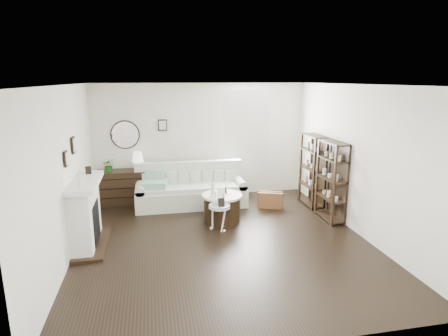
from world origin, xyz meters
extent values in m
plane|color=black|center=(0.00, 0.00, 0.00)|extent=(5.50, 5.50, 0.00)
plane|color=white|center=(0.00, 0.00, 2.70)|extent=(5.50, 5.50, 0.00)
plane|color=silver|center=(0.00, 2.75, 1.35)|extent=(5.00, 0.00, 5.00)
plane|color=silver|center=(0.00, -2.75, 1.35)|extent=(5.00, 0.00, 5.00)
plane|color=silver|center=(-2.50, 0.00, 1.35)|extent=(0.00, 5.50, 5.50)
plane|color=silver|center=(2.50, 0.00, 1.35)|extent=(0.00, 5.50, 5.50)
cube|color=white|center=(1.10, 2.73, 1.60)|extent=(1.00, 0.02, 1.80)
cube|color=white|center=(1.10, 2.67, 1.60)|extent=(1.15, 0.02, 1.90)
cylinder|color=silver|center=(-1.75, 2.72, 1.55)|extent=(0.60, 0.03, 0.60)
cube|color=black|center=(-0.90, 2.72, 1.75)|extent=(0.20, 0.03, 0.26)
cube|color=white|center=(-2.33, 0.30, 0.55)|extent=(0.34, 1.20, 1.10)
cube|color=black|center=(-2.30, 0.30, 0.40)|extent=(0.30, 0.65, 0.70)
cube|color=white|center=(-2.28, 0.30, 1.12)|extent=(0.44, 1.35, 0.08)
cube|color=black|center=(-2.25, 0.30, 0.03)|extent=(0.50, 1.40, 0.05)
cylinder|color=beige|center=(-2.28, -0.15, 1.27)|extent=(0.08, 0.08, 0.22)
cube|color=black|center=(-2.28, 0.70, 1.23)|extent=(0.10, 0.03, 0.14)
cube|color=black|center=(-2.47, -0.05, 1.60)|extent=(0.03, 0.18, 0.24)
cube|color=black|center=(-2.47, 0.60, 1.70)|extent=(0.03, 0.22, 0.28)
cube|color=black|center=(2.33, 1.55, 0.80)|extent=(0.30, 0.80, 1.60)
cylinder|color=beige|center=(2.31, 1.30, 0.52)|extent=(0.08, 0.08, 0.11)
cylinder|color=beige|center=(2.31, 1.55, 0.52)|extent=(0.08, 0.08, 0.11)
cylinder|color=beige|center=(2.31, 1.80, 0.52)|extent=(0.08, 0.08, 0.11)
cylinder|color=beige|center=(2.31, 1.30, 0.92)|extent=(0.08, 0.08, 0.11)
cylinder|color=beige|center=(2.31, 1.55, 0.92)|extent=(0.08, 0.08, 0.11)
cylinder|color=beige|center=(2.31, 1.80, 0.92)|extent=(0.08, 0.08, 0.11)
cylinder|color=beige|center=(2.31, 1.30, 1.32)|extent=(0.08, 0.08, 0.11)
cylinder|color=beige|center=(2.31, 1.55, 1.32)|extent=(0.08, 0.08, 0.11)
cylinder|color=beige|center=(2.31, 1.80, 1.32)|extent=(0.08, 0.08, 0.11)
cube|color=black|center=(2.33, 0.65, 0.80)|extent=(0.30, 0.80, 1.60)
cylinder|color=beige|center=(2.31, 0.40, 0.52)|extent=(0.08, 0.08, 0.11)
cylinder|color=beige|center=(2.31, 0.65, 0.52)|extent=(0.08, 0.08, 0.11)
cylinder|color=beige|center=(2.31, 0.90, 0.52)|extent=(0.08, 0.08, 0.11)
cylinder|color=beige|center=(2.31, 0.40, 0.92)|extent=(0.08, 0.08, 0.11)
cylinder|color=beige|center=(2.31, 0.65, 0.92)|extent=(0.08, 0.08, 0.11)
cylinder|color=beige|center=(2.31, 0.90, 0.92)|extent=(0.08, 0.08, 0.11)
cylinder|color=beige|center=(2.31, 0.40, 1.32)|extent=(0.08, 0.08, 0.11)
cylinder|color=beige|center=(2.31, 0.65, 1.32)|extent=(0.08, 0.08, 0.11)
cylinder|color=beige|center=(2.31, 0.90, 1.32)|extent=(0.08, 0.08, 0.11)
cube|color=beige|center=(-0.35, 2.00, 0.20)|extent=(2.45, 0.85, 0.40)
cube|color=beige|center=(-0.35, 1.97, 0.44)|extent=(2.12, 0.68, 0.09)
cube|color=beige|center=(-0.35, 2.33, 0.57)|extent=(2.45, 0.19, 0.75)
cube|color=beige|center=(-1.46, 2.00, 0.24)|extent=(0.21, 0.80, 0.49)
cube|color=beige|center=(0.76, 2.00, 0.24)|extent=(0.21, 0.80, 0.49)
cube|color=#278F68|center=(-1.15, 1.95, 0.56)|extent=(0.62, 0.54, 0.14)
cube|color=brown|center=(1.36, 1.52, 0.18)|extent=(0.57, 0.36, 0.36)
cube|color=black|center=(-1.83, 2.47, 0.39)|extent=(1.16, 0.48, 0.77)
cube|color=black|center=(-1.83, 2.22, 0.21)|extent=(1.11, 0.01, 0.02)
cube|color=black|center=(-1.83, 2.22, 0.43)|extent=(1.11, 0.01, 0.02)
cube|color=black|center=(-1.83, 2.22, 0.64)|extent=(1.11, 0.01, 0.01)
imported|color=#1C5A19|center=(-2.12, 2.42, 0.92)|extent=(0.28, 0.24, 0.30)
cylinder|color=black|center=(0.16, 0.96, 0.25)|extent=(0.73, 0.73, 0.51)
cylinder|color=beige|center=(0.16, 0.96, 0.53)|extent=(0.80, 0.80, 0.04)
cylinder|color=white|center=(0.03, 0.53, 0.48)|extent=(0.40, 0.40, 0.03)
cylinder|color=white|center=(0.03, 0.53, 0.44)|extent=(0.41, 0.41, 0.02)
cylinder|color=white|center=(0.03, 0.53, 0.23)|extent=(0.03, 0.03, 0.46)
cylinder|color=silver|center=(-0.04, 0.87, 0.72)|extent=(0.08, 0.08, 0.32)
cube|color=white|center=(0.10, 0.76, 0.65)|extent=(0.16, 0.10, 0.20)
cube|color=black|center=(0.05, 0.43, 0.57)|extent=(0.13, 0.06, 0.16)
camera|label=1|loc=(-1.18, -6.01, 2.79)|focal=30.00mm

